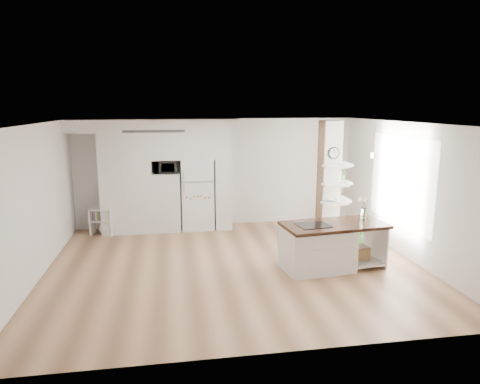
% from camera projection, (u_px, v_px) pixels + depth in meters
% --- Properties ---
extents(floor, '(7.00, 6.00, 0.01)m').
position_uv_depth(floor, '(234.00, 266.00, 8.20)').
color(floor, tan).
rests_on(floor, ground).
extents(room, '(7.04, 6.04, 2.72)m').
position_uv_depth(room, '(234.00, 170.00, 7.83)').
color(room, white).
rests_on(room, ground).
extents(cabinet_wall, '(4.00, 0.71, 2.70)m').
position_uv_depth(cabinet_wall, '(158.00, 170.00, 10.25)').
color(cabinet_wall, silver).
rests_on(cabinet_wall, floor).
extents(refrigerator, '(0.78, 0.69, 1.75)m').
position_uv_depth(refrigerator, '(197.00, 194.00, 10.54)').
color(refrigerator, white).
rests_on(refrigerator, floor).
extents(column, '(0.69, 0.90, 2.70)m').
position_uv_depth(column, '(334.00, 183.00, 9.40)').
color(column, silver).
rests_on(column, floor).
extents(window, '(0.00, 2.40, 2.40)m').
position_uv_depth(window, '(400.00, 181.00, 8.74)').
color(window, white).
rests_on(window, room).
extents(pendant_light, '(0.12, 0.12, 0.10)m').
position_uv_depth(pendant_light, '(321.00, 153.00, 8.19)').
color(pendant_light, white).
rests_on(pendant_light, room).
extents(kitchen_island, '(2.01, 1.13, 1.43)m').
position_uv_depth(kitchen_island, '(323.00, 246.00, 7.96)').
color(kitchen_island, silver).
rests_on(kitchen_island, floor).
extents(bookshelf, '(0.60, 0.45, 0.64)m').
position_uv_depth(bookshelf, '(104.00, 223.00, 10.12)').
color(bookshelf, silver).
rests_on(bookshelf, floor).
extents(floor_plant_a, '(0.29, 0.25, 0.47)m').
position_uv_depth(floor_plant_a, '(334.00, 233.00, 9.53)').
color(floor_plant_a, '#347D32').
rests_on(floor_plant_a, floor).
extents(floor_plant_b, '(0.34, 0.34, 0.45)m').
position_uv_depth(floor_plant_b, '(361.00, 233.00, 9.55)').
color(floor_plant_b, '#347D32').
rests_on(floor_plant_b, floor).
extents(microwave, '(0.54, 0.37, 0.30)m').
position_uv_depth(microwave, '(165.00, 167.00, 10.22)').
color(microwave, '#2D2D2D').
rests_on(microwave, cabinet_wall).
extents(shelf_plant, '(0.27, 0.23, 0.30)m').
position_uv_depth(shelf_plant, '(342.00, 173.00, 9.56)').
color(shelf_plant, '#347D32').
rests_on(shelf_plant, column).
extents(decor_bowl, '(0.22, 0.22, 0.05)m').
position_uv_depth(decor_bowl, '(333.00, 200.00, 9.23)').
color(decor_bowl, white).
rests_on(decor_bowl, column).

